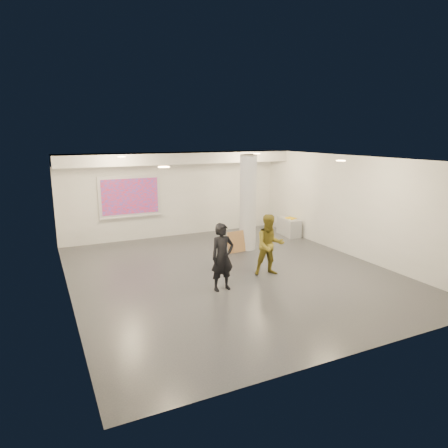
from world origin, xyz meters
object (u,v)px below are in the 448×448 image
man (270,245)px  projection_screen (130,197)px  woman (222,257)px  column (248,203)px  credenza (289,227)px

man → projection_screen: bearing=131.2°
projection_screen → man: projection_screen is taller
projection_screen → man: bearing=-63.7°
projection_screen → woman: projection_screen is taller
column → credenza: 2.68m
woman → man: 1.61m
projection_screen → credenza: size_ratio=1.95×
woman → man: bearing=11.5°
projection_screen → man: (2.46, -4.99, -0.73)m
woman → projection_screen: bearing=95.8°
woman → column: bearing=47.8°
credenza → projection_screen: bearing=167.8°
woman → credenza: bearing=36.1°
projection_screen → column: bearing=-40.6°
credenza → woman: (-4.41, -3.68, 0.49)m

